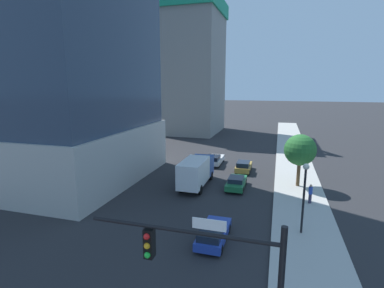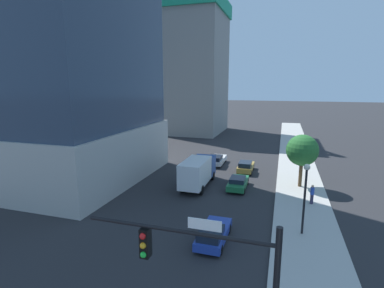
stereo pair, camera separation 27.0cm
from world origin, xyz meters
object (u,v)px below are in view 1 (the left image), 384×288
traffic_light_pole (216,275)px  street_tree (300,150)px  car_blue (213,234)px  car_green (236,182)px  street_lamp (305,187)px  construction_building (192,62)px  car_gold (244,166)px  box_truck (196,171)px  car_white (214,160)px  pedestrian_blue_shirt (310,193)px

traffic_light_pole → street_tree: (3.97, 23.26, -0.59)m
car_blue → car_green: bearing=90.0°
car_green → car_blue: bearing=-90.0°
car_green → traffic_light_pole: bearing=-84.0°
street_lamp → car_green: bearing=125.2°
construction_building → car_gold: 35.90m
traffic_light_pole → car_green: 21.45m
traffic_light_pole → car_green: size_ratio=1.51×
street_lamp → box_truck: street_lamp is taller
street_tree → car_gold: 8.06m
traffic_light_pole → street_lamp: 13.23m
car_gold → car_white: bearing=152.3°
car_gold → traffic_light_pole: bearing=-85.4°
car_white → pedestrian_blue_shirt: 15.53m
car_blue → box_truck: size_ratio=0.62×
car_green → box_truck: size_ratio=0.62×
car_gold → pedestrian_blue_shirt: 11.08m
construction_building → street_tree: construction_building is taller
construction_building → box_truck: size_ratio=5.05×
construction_building → car_blue: construction_building is taller
street_tree → box_truck: size_ratio=0.78×
traffic_light_pole → street_lamp: bearing=73.9°
street_lamp → box_truck: bearing=142.5°
car_gold → car_blue: bearing=-90.0°
street_lamp → car_green: (-5.86, 8.30, -2.91)m
car_green → car_white: 9.46m
street_lamp → street_tree: size_ratio=0.94×
box_truck → construction_building: bearing=107.3°
construction_building → box_truck: construction_building is taller
street_lamp → car_blue: size_ratio=1.17×
construction_building → box_truck: (11.11, -35.75, -13.85)m
car_white → car_green: bearing=-63.8°
car_white → street_tree: bearing=-31.0°
car_blue → car_green: car_green is taller
car_blue → car_white: car_white is taller
traffic_light_pole → car_gold: bearing=94.6°
car_gold → street_tree: bearing=-33.0°
street_tree → car_blue: 15.20m
car_gold → box_truck: bearing=-121.3°
traffic_light_pole → box_truck: (-6.38, 20.38, -2.85)m
car_blue → car_gold: (0.00, 17.49, 0.04)m
street_tree → car_green: size_ratio=1.26×
car_white → street_lamp: bearing=-59.1°
street_lamp → car_white: street_lamp is taller
street_tree → car_white: 12.50m
car_blue → construction_building: bearing=108.3°
street_lamp → car_gold: (-5.86, 14.59, -2.88)m
car_green → street_lamp: bearing=-54.8°
car_green → box_truck: (-4.18, -0.59, 1.07)m
street_tree → car_green: street_tree is taller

